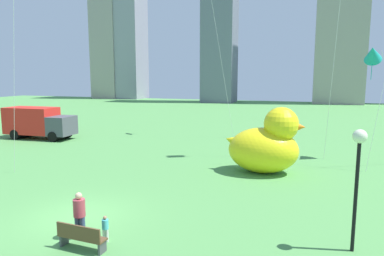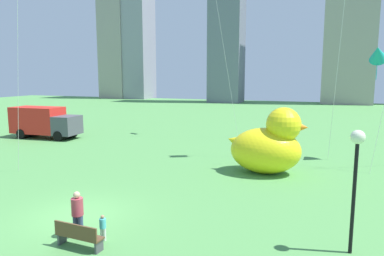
% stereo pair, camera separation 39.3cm
% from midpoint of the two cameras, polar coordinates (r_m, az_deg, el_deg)
% --- Properties ---
extents(ground_plane, '(140.00, 140.00, 0.00)m').
position_cam_midpoint_polar(ground_plane, '(15.73, -17.17, -13.33)').
color(ground_plane, '#50904A').
extents(park_bench, '(1.74, 0.55, 0.90)m').
position_cam_midpoint_polar(park_bench, '(12.83, -16.99, -16.15)').
color(park_bench, brown).
rests_on(park_bench, ground).
extents(person_adult, '(0.42, 0.42, 1.70)m').
position_cam_midpoint_polar(person_adult, '(13.47, -17.12, -12.84)').
color(person_adult, '#38476B').
rests_on(person_adult, ground).
extents(person_child, '(0.23, 0.23, 0.93)m').
position_cam_midpoint_polar(person_child, '(13.17, -13.30, -15.16)').
color(person_child, silver).
rests_on(person_child, ground).
extents(giant_inflatable_duck, '(4.76, 3.05, 3.94)m').
position_cam_midpoint_polar(giant_inflatable_duck, '(21.36, 12.71, -2.72)').
color(giant_inflatable_duck, yellow).
rests_on(giant_inflatable_duck, ground).
extents(lamppost, '(0.45, 0.45, 4.07)m').
position_cam_midpoint_polar(lamppost, '(12.39, 25.75, -4.70)').
color(lamppost, black).
rests_on(lamppost, ground).
extents(box_truck, '(6.49, 2.62, 2.85)m').
position_cam_midpoint_polar(box_truck, '(35.30, -22.37, 0.85)').
color(box_truck, red).
rests_on(box_truck, ground).
extents(city_skyline, '(79.04, 16.43, 40.42)m').
position_cam_midpoint_polar(city_skyline, '(82.06, 10.31, 16.95)').
color(city_skyline, '#9E938C').
rests_on(city_skyline, ground).
extents(kite_teal, '(3.47, 3.64, 7.93)m').
position_cam_midpoint_polar(kite_teal, '(26.38, 28.13, 10.53)').
color(kite_teal, silver).
rests_on(kite_teal, ground).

